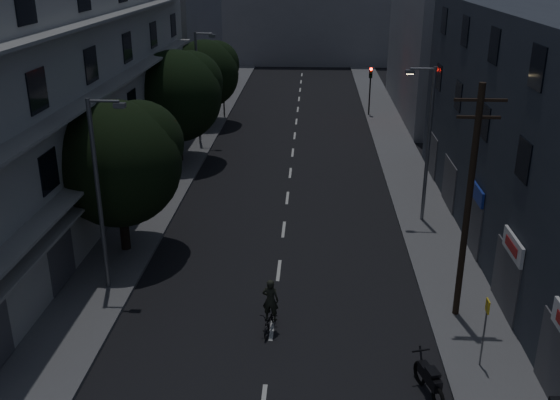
# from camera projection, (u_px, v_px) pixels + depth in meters

# --- Properties ---
(ground) EXTENTS (160.00, 160.00, 0.00)m
(ground) POSITION_uv_depth(u_px,v_px,m) (291.00, 170.00, 40.91)
(ground) COLOR black
(ground) RESTS_ON ground
(sidewalk_left) EXTENTS (3.00, 90.00, 0.15)m
(sidewalk_left) POSITION_uv_depth(u_px,v_px,m) (178.00, 167.00, 41.26)
(sidewalk_left) COLOR #565659
(sidewalk_left) RESTS_ON ground
(sidewalk_right) EXTENTS (3.00, 90.00, 0.15)m
(sidewalk_right) POSITION_uv_depth(u_px,v_px,m) (406.00, 171.00, 40.51)
(sidewalk_right) COLOR #565659
(sidewalk_right) RESTS_ON ground
(lane_markings) EXTENTS (0.15, 60.50, 0.01)m
(lane_markings) POSITION_uv_depth(u_px,v_px,m) (294.00, 144.00, 46.72)
(lane_markings) COLOR beige
(lane_markings) RESTS_ON ground
(building_left) EXTENTS (7.00, 36.00, 14.00)m
(building_left) POSITION_uv_depth(u_px,v_px,m) (57.00, 82.00, 32.45)
(building_left) COLOR #A2A29D
(building_left) RESTS_ON ground
(building_right) EXTENTS (6.19, 28.00, 11.00)m
(building_right) POSITION_uv_depth(u_px,v_px,m) (548.00, 138.00, 28.08)
(building_right) COLOR #292E37
(building_right) RESTS_ON ground
(building_far_left) EXTENTS (6.00, 20.00, 16.00)m
(building_far_left) POSITION_uv_depth(u_px,v_px,m) (176.00, 13.00, 59.97)
(building_far_left) COLOR slate
(building_far_left) RESTS_ON ground
(building_far_right) EXTENTS (6.00, 20.00, 13.00)m
(building_far_right) POSITION_uv_depth(u_px,v_px,m) (437.00, 38.00, 53.75)
(building_far_right) COLOR slate
(building_far_right) RESTS_ON ground
(building_far_end) EXTENTS (24.00, 8.00, 10.00)m
(building_far_end) POSITION_uv_depth(u_px,v_px,m) (304.00, 23.00, 80.92)
(building_far_end) COLOR slate
(building_far_end) RESTS_ON ground
(tree_near) EXTENTS (5.77, 5.77, 7.12)m
(tree_near) POSITION_uv_depth(u_px,v_px,m) (119.00, 159.00, 28.10)
(tree_near) COLOR black
(tree_near) RESTS_ON sidewalk_left
(tree_mid) EXTENTS (6.02, 6.02, 7.40)m
(tree_mid) POSITION_uv_depth(u_px,v_px,m) (177.00, 93.00, 40.86)
(tree_mid) COLOR black
(tree_mid) RESTS_ON sidewalk_left
(tree_far) EXTENTS (5.49, 5.49, 6.79)m
(tree_far) POSITION_uv_depth(u_px,v_px,m) (206.00, 71.00, 50.58)
(tree_far) COLOR black
(tree_far) RESTS_ON sidewalk_left
(traffic_signal_far_right) EXTENTS (0.28, 0.37, 4.10)m
(traffic_signal_far_right) POSITION_uv_depth(u_px,v_px,m) (370.00, 81.00, 53.65)
(traffic_signal_far_right) COLOR black
(traffic_signal_far_right) RESTS_ON sidewalk_right
(traffic_signal_far_left) EXTENTS (0.28, 0.37, 4.10)m
(traffic_signal_far_left) POSITION_uv_depth(u_px,v_px,m) (223.00, 82.00, 53.03)
(traffic_signal_far_left) COLOR black
(traffic_signal_far_left) RESTS_ON sidewalk_left
(street_lamp_left_near) EXTENTS (1.51, 0.25, 8.00)m
(street_lamp_left_near) POSITION_uv_depth(u_px,v_px,m) (100.00, 187.00, 24.66)
(street_lamp_left_near) COLOR slate
(street_lamp_left_near) RESTS_ON sidewalk_left
(street_lamp_right) EXTENTS (1.51, 0.25, 8.00)m
(street_lamp_right) POSITION_uv_depth(u_px,v_px,m) (427.00, 138.00, 31.34)
(street_lamp_right) COLOR slate
(street_lamp_right) RESTS_ON sidewalk_right
(street_lamp_left_far) EXTENTS (1.51, 0.25, 8.00)m
(street_lamp_left_far) POSITION_uv_depth(u_px,v_px,m) (199.00, 82.00, 45.08)
(street_lamp_left_far) COLOR #5C5E64
(street_lamp_left_far) RESTS_ON sidewalk_left
(utility_pole) EXTENTS (1.80, 0.24, 9.00)m
(utility_pole) POSITION_uv_depth(u_px,v_px,m) (469.00, 201.00, 22.57)
(utility_pole) COLOR black
(utility_pole) RESTS_ON sidewalk_right
(bus_stop_sign) EXTENTS (0.06, 0.35, 2.52)m
(bus_stop_sign) POSITION_uv_depth(u_px,v_px,m) (486.00, 321.00, 20.58)
(bus_stop_sign) COLOR #595B60
(bus_stop_sign) RESTS_ON sidewalk_right
(motorcycle) EXTENTS (0.86, 2.09, 1.37)m
(motorcycle) POSITION_uv_depth(u_px,v_px,m) (429.00, 380.00, 19.82)
(motorcycle) COLOR black
(motorcycle) RESTS_ON ground
(cyclist) EXTENTS (0.88, 1.76, 2.14)m
(cyclist) POSITION_uv_depth(u_px,v_px,m) (271.00, 313.00, 23.20)
(cyclist) COLOR black
(cyclist) RESTS_ON ground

